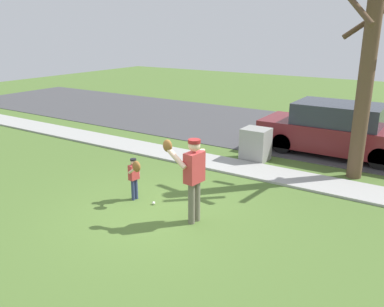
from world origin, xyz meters
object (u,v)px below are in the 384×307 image
at_px(person_child, 135,173).
at_px(utility_cabinet, 256,144).
at_px(person_adult, 192,171).
at_px(baseball, 154,203).
at_px(parked_suv_maroon, 337,130).
at_px(street_tree_near, 367,68).

height_order(person_child, utility_cabinet, person_child).
bearing_deg(utility_cabinet, person_adult, -82.16).
xyz_separation_m(person_adult, baseball, (-1.20, 0.21, -1.07)).
height_order(utility_cabinet, parked_suv_maroon, parked_suv_maroon).
bearing_deg(person_adult, street_tree_near, -109.71).
bearing_deg(baseball, parked_suv_maroon, 68.38).
xyz_separation_m(person_adult, street_tree_near, (2.26, 4.60, 1.81)).
bearing_deg(parked_suv_maroon, baseball, -111.62).
distance_m(person_adult, utility_cabinet, 4.59).
height_order(person_adult, baseball, person_adult).
relative_size(baseball, utility_cabinet, 0.07).
xyz_separation_m(person_child, street_tree_near, (3.94, 4.43, 2.23)).
relative_size(baseball, parked_suv_maroon, 0.02).
bearing_deg(street_tree_near, person_adult, -116.14).
relative_size(person_child, baseball, 14.19).
relative_size(person_adult, baseball, 24.09).
bearing_deg(street_tree_near, utility_cabinet, -178.21).
bearing_deg(person_adult, person_child, 0.76).
bearing_deg(utility_cabinet, person_child, -103.81).
xyz_separation_m(baseball, parked_suv_maroon, (2.47, 6.24, 0.75)).
relative_size(person_adult, parked_suv_maroon, 0.38).
relative_size(utility_cabinet, parked_suv_maroon, 0.21).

